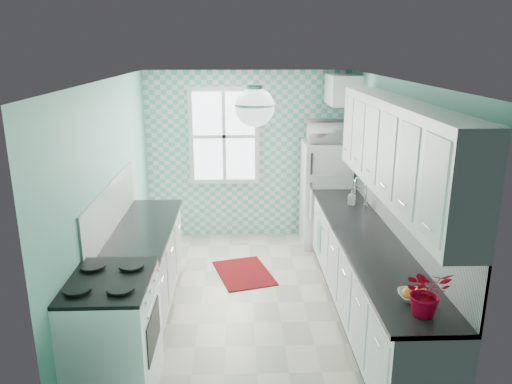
{
  "coord_description": "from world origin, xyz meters",
  "views": [
    {
      "loc": [
        -0.15,
        -5.12,
        2.83
      ],
      "look_at": [
        0.05,
        0.25,
        1.25
      ],
      "focal_mm": 35.0,
      "sensor_mm": 36.0,
      "label": 1
    }
  ],
  "objects_px": {
    "sink": "(350,209)",
    "fridge": "(325,194)",
    "ceiling_light": "(255,107)",
    "microwave": "(328,132)",
    "fruit_bowl": "(414,296)",
    "stove": "(111,336)",
    "potted_plant": "(426,292)"
  },
  "relations": [
    {
      "from": "ceiling_light",
      "to": "sink",
      "type": "height_order",
      "value": "ceiling_light"
    },
    {
      "from": "stove",
      "to": "microwave",
      "type": "bearing_deg",
      "value": 51.17
    },
    {
      "from": "potted_plant",
      "to": "microwave",
      "type": "bearing_deg",
      "value": 91.4
    },
    {
      "from": "ceiling_light",
      "to": "microwave",
      "type": "bearing_deg",
      "value": 66.67
    },
    {
      "from": "fridge",
      "to": "stove",
      "type": "xyz_separation_m",
      "value": [
        -2.31,
        -3.28,
        -0.22
      ]
    },
    {
      "from": "potted_plant",
      "to": "microwave",
      "type": "height_order",
      "value": "microwave"
    },
    {
      "from": "fruit_bowl",
      "to": "sink",
      "type": "bearing_deg",
      "value": 89.9
    },
    {
      "from": "stove",
      "to": "fruit_bowl",
      "type": "bearing_deg",
      "value": -8.43
    },
    {
      "from": "fruit_bowl",
      "to": "potted_plant",
      "type": "xyz_separation_m",
      "value": [
        0.0,
        -0.22,
        0.15
      ]
    },
    {
      "from": "sink",
      "to": "potted_plant",
      "type": "relative_size",
      "value": 1.47
    },
    {
      "from": "ceiling_light",
      "to": "fruit_bowl",
      "type": "xyz_separation_m",
      "value": [
        1.2,
        -0.9,
        -1.35
      ]
    },
    {
      "from": "ceiling_light",
      "to": "fruit_bowl",
      "type": "relative_size",
      "value": 1.46
    },
    {
      "from": "ceiling_light",
      "to": "sink",
      "type": "bearing_deg",
      "value": 48.57
    },
    {
      "from": "ceiling_light",
      "to": "fridge",
      "type": "relative_size",
      "value": 0.23
    },
    {
      "from": "ceiling_light",
      "to": "potted_plant",
      "type": "xyz_separation_m",
      "value": [
        1.2,
        -1.12,
        -1.2
      ]
    },
    {
      "from": "ceiling_light",
      "to": "stove",
      "type": "height_order",
      "value": "ceiling_light"
    },
    {
      "from": "sink",
      "to": "fridge",
      "type": "bearing_deg",
      "value": 97.52
    },
    {
      "from": "fridge",
      "to": "sink",
      "type": "distance_m",
      "value": 1.22
    },
    {
      "from": "ceiling_light",
      "to": "fridge",
      "type": "xyz_separation_m",
      "value": [
        1.11,
        2.57,
        -1.56
      ]
    },
    {
      "from": "sink",
      "to": "fruit_bowl",
      "type": "relative_size",
      "value": 2.21
    },
    {
      "from": "fridge",
      "to": "sink",
      "type": "height_order",
      "value": "fridge"
    },
    {
      "from": "stove",
      "to": "sink",
      "type": "distance_m",
      "value": 3.19
    },
    {
      "from": "fridge",
      "to": "microwave",
      "type": "xyz_separation_m",
      "value": [
        0.0,
        0.0,
        0.91
      ]
    },
    {
      "from": "sink",
      "to": "fruit_bowl",
      "type": "xyz_separation_m",
      "value": [
        -0.0,
        -2.27,
        0.04
      ]
    },
    {
      "from": "microwave",
      "to": "ceiling_light",
      "type": "bearing_deg",
      "value": 66.88
    },
    {
      "from": "fridge",
      "to": "microwave",
      "type": "bearing_deg",
      "value": 57.21
    },
    {
      "from": "sink",
      "to": "microwave",
      "type": "distance_m",
      "value": 1.42
    },
    {
      "from": "fruit_bowl",
      "to": "potted_plant",
      "type": "distance_m",
      "value": 0.26
    },
    {
      "from": "stove",
      "to": "fruit_bowl",
      "type": "distance_m",
      "value": 2.44
    },
    {
      "from": "fruit_bowl",
      "to": "potted_plant",
      "type": "height_order",
      "value": "potted_plant"
    },
    {
      "from": "sink",
      "to": "microwave",
      "type": "xyz_separation_m",
      "value": [
        -0.09,
        1.21,
        0.74
      ]
    },
    {
      "from": "fridge",
      "to": "microwave",
      "type": "height_order",
      "value": "microwave"
    }
  ]
}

